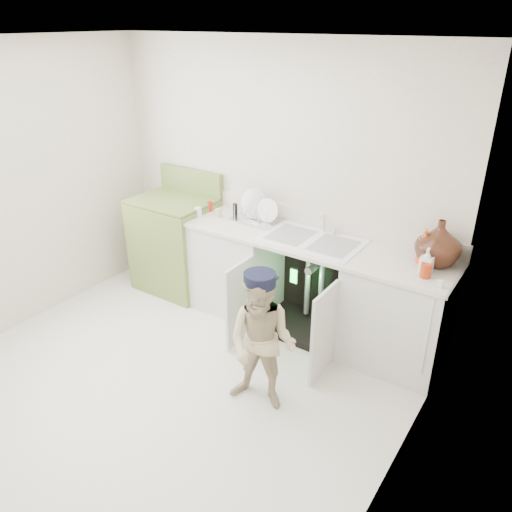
% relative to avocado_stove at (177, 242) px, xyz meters
% --- Properties ---
extents(ground, '(3.50, 3.50, 0.00)m').
position_rel_avocado_stove_xyz_m(ground, '(1.01, -1.18, -0.50)').
color(ground, beige).
rests_on(ground, ground).
extents(room_shell, '(6.00, 5.50, 1.26)m').
position_rel_avocado_stove_xyz_m(room_shell, '(1.01, -1.18, 0.75)').
color(room_shell, beige).
rests_on(room_shell, ground).
extents(counter_run, '(2.44, 1.02, 1.26)m').
position_rel_avocado_stove_xyz_m(counter_run, '(1.60, 0.03, -0.02)').
color(counter_run, silver).
rests_on(counter_run, ground).
extents(avocado_stove, '(0.79, 0.65, 1.22)m').
position_rel_avocado_stove_xyz_m(avocado_stove, '(0.00, 0.00, 0.00)').
color(avocado_stove, olive).
rests_on(avocado_stove, ground).
extents(repair_worker, '(0.58, 0.96, 1.08)m').
position_rel_avocado_stove_xyz_m(repair_worker, '(1.74, -1.03, 0.04)').
color(repair_worker, '#C4B28D').
rests_on(repair_worker, ground).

